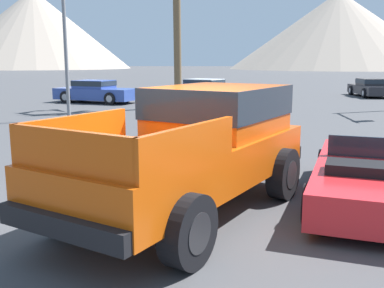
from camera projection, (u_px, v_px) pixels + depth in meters
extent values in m
plane|color=#424244|center=(166.00, 214.00, 7.00)|extent=(320.00, 320.00, 0.00)
cube|color=#CC4C0C|center=(187.00, 162.00, 6.83)|extent=(3.97, 5.26, 0.65)
cube|color=#CC4C0C|center=(219.00, 109.00, 7.53)|extent=(2.55, 2.74, 0.78)
cube|color=#1E2833|center=(219.00, 101.00, 7.50)|extent=(2.61, 2.79, 0.50)
cube|color=#CC4C0C|center=(76.00, 133.00, 6.04)|extent=(0.99, 1.79, 0.48)
cube|color=#CC4C0C|center=(190.00, 146.00, 5.10)|extent=(0.99, 1.79, 0.48)
cube|color=#CC4C0C|center=(71.00, 152.00, 4.78)|extent=(1.65, 0.91, 0.48)
cube|color=black|center=(254.00, 148.00, 8.98)|extent=(1.72, 1.00, 0.24)
cube|color=black|center=(61.00, 227.00, 4.76)|extent=(1.72, 1.00, 0.24)
cylinder|color=black|center=(187.00, 161.00, 8.69)|extent=(0.67, 0.92, 0.88)
cylinder|color=#232326|center=(187.00, 161.00, 8.69)|extent=(0.51, 0.58, 0.49)
cylinder|color=black|center=(283.00, 174.00, 7.69)|extent=(0.67, 0.92, 0.88)
cylinder|color=#232326|center=(283.00, 174.00, 7.69)|extent=(0.51, 0.58, 0.49)
cylinder|color=black|center=(67.00, 203.00, 6.13)|extent=(0.67, 0.92, 0.88)
cylinder|color=#232326|center=(67.00, 203.00, 6.13)|extent=(0.51, 0.58, 0.49)
cylinder|color=black|center=(188.00, 231.00, 5.12)|extent=(0.67, 0.92, 0.88)
cylinder|color=#232326|center=(188.00, 231.00, 5.12)|extent=(0.51, 0.58, 0.49)
cube|color=red|center=(374.00, 179.00, 7.43)|extent=(2.97, 4.67, 0.51)
cube|color=#1E2833|center=(375.00, 148.00, 7.79)|extent=(1.53, 0.49, 0.37)
cube|color=black|center=(378.00, 170.00, 6.67)|extent=(1.59, 0.99, 0.16)
cylinder|color=black|center=(324.00, 164.00, 8.99)|extent=(0.38, 0.64, 0.60)
cylinder|color=#9E9EA3|center=(324.00, 164.00, 8.99)|extent=(0.32, 0.38, 0.33)
cylinder|color=black|center=(311.00, 204.00, 6.52)|extent=(0.38, 0.64, 0.60)
cylinder|color=#9E9EA3|center=(311.00, 204.00, 6.52)|extent=(0.32, 0.38, 0.33)
cube|color=#232328|center=(371.00, 90.00, 29.16)|extent=(1.95, 4.28, 0.55)
cube|color=#232328|center=(372.00, 82.00, 28.96)|extent=(1.64, 1.83, 0.43)
cube|color=#1E2833|center=(372.00, 81.00, 28.95)|extent=(1.68, 1.87, 0.26)
cylinder|color=black|center=(351.00, 90.00, 30.49)|extent=(0.24, 0.62, 0.62)
cylinder|color=#9E9EA3|center=(351.00, 90.00, 30.49)|extent=(0.25, 0.35, 0.34)
cylinder|color=black|center=(377.00, 90.00, 30.44)|extent=(0.24, 0.62, 0.62)
cylinder|color=#9E9EA3|center=(377.00, 90.00, 30.44)|extent=(0.25, 0.35, 0.34)
cylinder|color=black|center=(365.00, 93.00, 27.93)|extent=(0.24, 0.62, 0.62)
cylinder|color=#9E9EA3|center=(365.00, 93.00, 27.93)|extent=(0.25, 0.35, 0.34)
cube|color=white|center=(206.00, 92.00, 26.53)|extent=(4.86, 3.77, 0.59)
cube|color=white|center=(204.00, 83.00, 26.49)|extent=(2.44, 2.32, 0.47)
cube|color=#1E2833|center=(204.00, 82.00, 26.48)|extent=(2.49, 2.37, 0.28)
cylinder|color=black|center=(234.00, 95.00, 26.53)|extent=(0.69, 0.51, 0.67)
cylinder|color=#9E9EA3|center=(234.00, 95.00, 26.53)|extent=(0.43, 0.38, 0.37)
cylinder|color=black|center=(219.00, 97.00, 25.09)|extent=(0.69, 0.51, 0.67)
cylinder|color=#9E9EA3|center=(219.00, 97.00, 25.09)|extent=(0.43, 0.38, 0.37)
cylinder|color=black|center=(194.00, 93.00, 28.03)|extent=(0.69, 0.51, 0.67)
cylinder|color=#9E9EA3|center=(194.00, 93.00, 28.03)|extent=(0.43, 0.38, 0.37)
cylinder|color=black|center=(178.00, 94.00, 26.58)|extent=(0.69, 0.51, 0.67)
cylinder|color=#9E9EA3|center=(178.00, 94.00, 26.58)|extent=(0.43, 0.38, 0.37)
cube|color=#334C9E|center=(96.00, 94.00, 24.99)|extent=(4.91, 3.07, 0.62)
cube|color=#334C9E|center=(94.00, 84.00, 24.94)|extent=(2.31, 2.06, 0.44)
cube|color=#1E2833|center=(94.00, 83.00, 24.93)|extent=(2.35, 2.10, 0.26)
cylinder|color=black|center=(126.00, 96.00, 25.27)|extent=(0.70, 0.41, 0.66)
cylinder|color=#9E9EA3|center=(126.00, 96.00, 25.27)|extent=(0.42, 0.33, 0.36)
cylinder|color=black|center=(110.00, 99.00, 23.73)|extent=(0.70, 0.41, 0.66)
cylinder|color=#9E9EA3|center=(110.00, 99.00, 23.73)|extent=(0.42, 0.33, 0.36)
cylinder|color=black|center=(84.00, 95.00, 26.31)|extent=(0.70, 0.41, 0.66)
cylinder|color=#9E9EA3|center=(84.00, 95.00, 26.31)|extent=(0.42, 0.33, 0.36)
cylinder|color=black|center=(66.00, 97.00, 24.77)|extent=(0.70, 0.41, 0.66)
cylinder|color=#9E9EA3|center=(66.00, 97.00, 24.77)|extent=(0.42, 0.33, 0.36)
cylinder|color=slate|center=(64.00, 8.00, 17.00)|extent=(0.14, 0.14, 8.58)
cylinder|color=brown|center=(177.00, 20.00, 21.32)|extent=(0.36, 1.09, 8.40)
cone|color=gray|center=(337.00, 31.00, 113.89)|extent=(54.36, 54.36, 19.22)
cone|color=gray|center=(35.00, 29.00, 121.36)|extent=(51.03, 51.03, 20.76)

